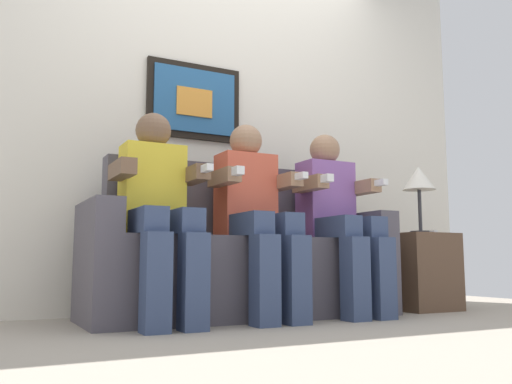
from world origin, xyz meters
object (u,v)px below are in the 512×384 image
(person_on_left, at_px, (159,204))
(person_in_middle, at_px, (255,209))
(person_on_right, at_px, (337,213))
(side_table_right, at_px, (419,272))
(couch, at_px, (242,262))
(table_lamp, at_px, (419,181))
(spare_remote_on_table, at_px, (429,232))

(person_on_left, bearing_deg, person_in_middle, -0.05)
(person_on_right, xyz_separation_m, side_table_right, (0.69, 0.06, -0.36))
(couch, bearing_deg, person_on_right, -16.77)
(side_table_right, height_order, table_lamp, table_lamp)
(couch, relative_size, person_on_right, 1.61)
(person_on_left, bearing_deg, spare_remote_on_table, 1.14)
(spare_remote_on_table, bearing_deg, side_table_right, 163.04)
(person_on_right, distance_m, table_lamp, 0.79)
(spare_remote_on_table, bearing_deg, person_in_middle, -178.36)
(person_on_right, xyz_separation_m, spare_remote_on_table, (0.77, 0.04, -0.10))
(person_on_right, height_order, table_lamp, person_on_right)
(spare_remote_on_table, bearing_deg, person_on_left, -178.86)
(person_on_right, xyz_separation_m, table_lamp, (0.74, 0.08, 0.25))
(person_on_left, distance_m, person_on_right, 1.11)
(couch, relative_size, person_in_middle, 1.61)
(person_on_left, height_order, spare_remote_on_table, person_on_left)
(spare_remote_on_table, bearing_deg, person_on_right, -177.19)
(table_lamp, relative_size, spare_remote_on_table, 3.54)
(table_lamp, bearing_deg, couch, 176.15)
(person_in_middle, height_order, side_table_right, person_in_middle)
(couch, bearing_deg, person_on_left, -163.27)
(couch, height_order, person_on_left, person_on_left)
(person_on_left, bearing_deg, side_table_right, 1.94)
(table_lamp, height_order, spare_remote_on_table, table_lamp)
(side_table_right, bearing_deg, person_on_right, -174.92)
(couch, distance_m, person_on_left, 0.65)
(couch, distance_m, spare_remote_on_table, 1.35)
(person_in_middle, height_order, spare_remote_on_table, person_in_middle)
(couch, height_order, person_in_middle, person_in_middle)
(person_in_middle, relative_size, side_table_right, 2.22)
(person_in_middle, distance_m, spare_remote_on_table, 1.33)
(person_on_right, height_order, side_table_right, person_on_right)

